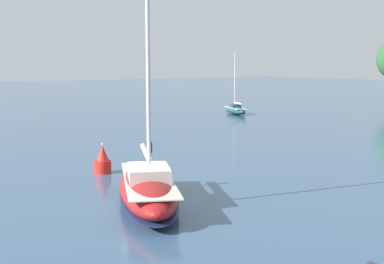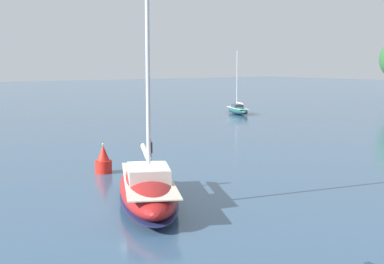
% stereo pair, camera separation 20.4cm
% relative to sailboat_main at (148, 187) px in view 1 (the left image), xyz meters
% --- Properties ---
extents(ground_plane, '(400.00, 400.00, 0.00)m').
position_rel_sailboat_main_xyz_m(ground_plane, '(-0.02, 0.01, -1.04)').
color(ground_plane, '#385675').
extents(sailboat_main, '(11.38, 7.79, 15.32)m').
position_rel_sailboat_main_xyz_m(sailboat_main, '(0.00, 0.00, 0.00)').
color(sailboat_main, maroon).
rests_on(sailboat_main, ground).
extents(sailboat_moored_far_slip, '(7.27, 4.40, 9.68)m').
position_rel_sailboat_main_xyz_m(sailboat_moored_far_slip, '(-37.57, 38.43, -0.38)').
color(sailboat_moored_far_slip, '#194C47').
rests_on(sailboat_moored_far_slip, ground).
extents(channel_buoy, '(1.20, 1.20, 2.17)m').
position_rel_sailboat_main_xyz_m(channel_buoy, '(-9.38, 1.88, -0.18)').
color(channel_buoy, red).
rests_on(channel_buoy, ground).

